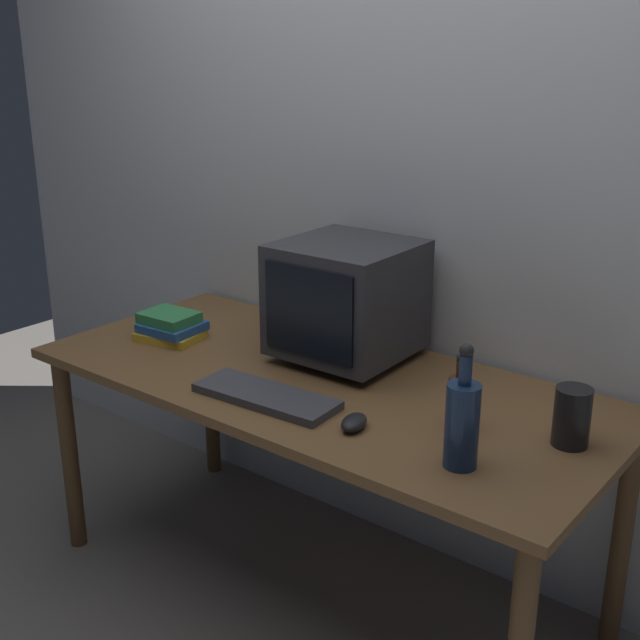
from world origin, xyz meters
The scene contains 10 objects.
ground_plane centered at (0.00, 0.00, 0.00)m, with size 6.00×6.00×0.00m, color slate.
back_wall centered at (0.00, 0.45, 1.25)m, with size 4.00×0.08×2.50m, color silver.
desk centered at (0.00, 0.00, 0.66)m, with size 1.76×0.79×0.74m.
crt_monitor centered at (-0.03, 0.17, 0.93)m, with size 0.39×0.40×0.37m.
keyboard centered at (-0.02, -0.22, 0.75)m, with size 0.42×0.15×0.02m, color #3F3F47.
computer_mouse centered at (0.28, -0.21, 0.75)m, with size 0.06×0.10×0.04m, color black.
bottle_tall centered at (0.58, -0.21, 0.85)m, with size 0.08×0.08×0.30m.
bottle_short centered at (0.48, -0.03, 0.81)m, with size 0.06×0.06×0.20m.
book_stack centered at (-0.59, -0.05, 0.78)m, with size 0.23×0.19×0.09m.
metal_canister centered at (0.74, 0.05, 0.81)m, with size 0.09×0.09×0.15m, color black.
Camera 1 is at (1.38, -1.74, 1.68)m, focal length 45.94 mm.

